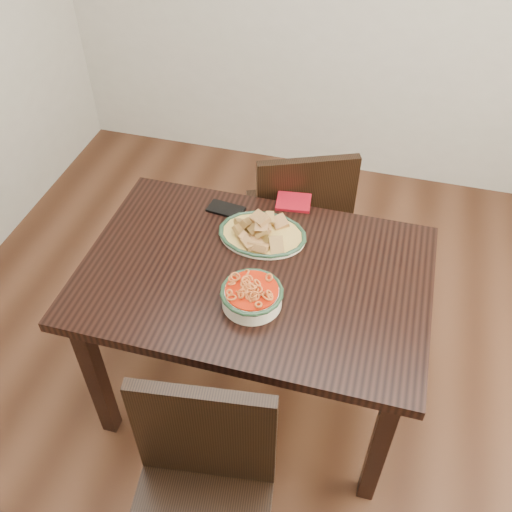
% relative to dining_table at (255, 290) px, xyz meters
% --- Properties ---
extents(floor, '(3.50, 3.50, 0.00)m').
position_rel_dining_table_xyz_m(floor, '(0.12, 0.02, -0.65)').
color(floor, '#381E12').
rests_on(floor, ground).
extents(dining_table, '(1.23, 0.82, 0.75)m').
position_rel_dining_table_xyz_m(dining_table, '(0.00, 0.00, 0.00)').
color(dining_table, black).
rests_on(dining_table, ground).
extents(chair_far, '(0.55, 0.55, 0.89)m').
position_rel_dining_table_xyz_m(chair_far, '(0.04, 0.62, -0.15)').
color(chair_far, black).
rests_on(chair_far, ground).
extents(chair_near, '(0.47, 0.47, 0.89)m').
position_rel_dining_table_xyz_m(chair_near, '(0.03, -0.70, -0.15)').
color(chair_near, black).
rests_on(chair_near, ground).
extents(fish_plate, '(0.33, 0.25, 0.11)m').
position_rel_dining_table_xyz_m(fish_plate, '(-0.02, 0.19, 0.14)').
color(fish_plate, white).
rests_on(fish_plate, dining_table).
extents(noodle_bowl, '(0.21, 0.21, 0.08)m').
position_rel_dining_table_xyz_m(noodle_bowl, '(0.03, -0.14, 0.14)').
color(noodle_bowl, white).
rests_on(noodle_bowl, dining_table).
extents(smartphone, '(0.15, 0.09, 0.01)m').
position_rel_dining_table_xyz_m(smartphone, '(-0.20, 0.30, 0.10)').
color(smartphone, black).
rests_on(smartphone, dining_table).
extents(napkin, '(0.15, 0.13, 0.01)m').
position_rel_dining_table_xyz_m(napkin, '(0.05, 0.41, 0.10)').
color(napkin, maroon).
rests_on(napkin, dining_table).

